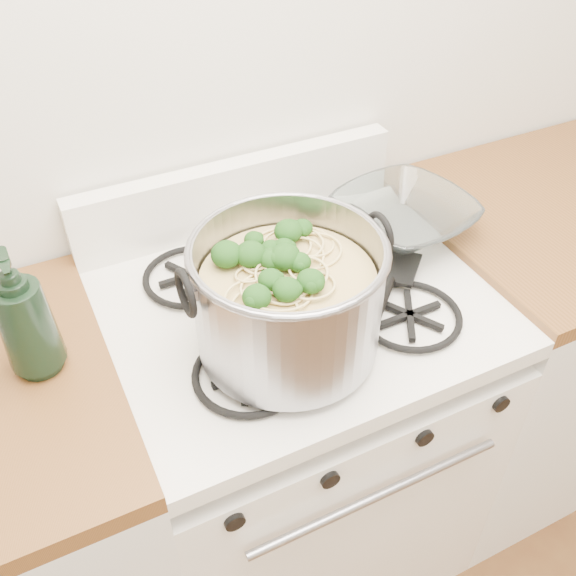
# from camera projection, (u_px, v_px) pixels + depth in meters

# --- Properties ---
(gas_range) EXTENTS (0.76, 0.66, 0.92)m
(gas_range) POSITION_uv_depth(u_px,v_px,m) (296.00, 439.00, 1.60)
(gas_range) COLOR white
(gas_range) RESTS_ON ground
(counter_left) EXTENTS (0.25, 0.65, 0.92)m
(counter_left) POSITION_uv_depth(u_px,v_px,m) (91.00, 515.00, 1.42)
(counter_left) COLOR silver
(counter_left) RESTS_ON ground
(counter_right) EXTENTS (1.00, 0.65, 0.92)m
(counter_right) POSITION_uv_depth(u_px,v_px,m) (563.00, 323.00, 1.88)
(counter_right) COLOR silver
(counter_right) RESTS_ON ground
(stock_pot) EXTENTS (0.37, 0.34, 0.23)m
(stock_pot) POSITION_uv_depth(u_px,v_px,m) (288.00, 300.00, 1.11)
(stock_pot) COLOR #92939A
(stock_pot) RESTS_ON gas_range
(spatula) EXTENTS (0.42, 0.42, 0.02)m
(spatula) POSITION_uv_depth(u_px,v_px,m) (396.00, 264.00, 1.33)
(spatula) COLOR black
(spatula) RESTS_ON gas_range
(glass_bowl) EXTENTS (0.14, 0.14, 0.03)m
(glass_bowl) POSITION_uv_depth(u_px,v_px,m) (403.00, 224.00, 1.43)
(glass_bowl) COLOR white
(glass_bowl) RESTS_ON gas_range
(bottle) EXTENTS (0.10, 0.10, 0.25)m
(bottle) POSITION_uv_depth(u_px,v_px,m) (23.00, 314.00, 1.05)
(bottle) COLOR black
(bottle) RESTS_ON counter_left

